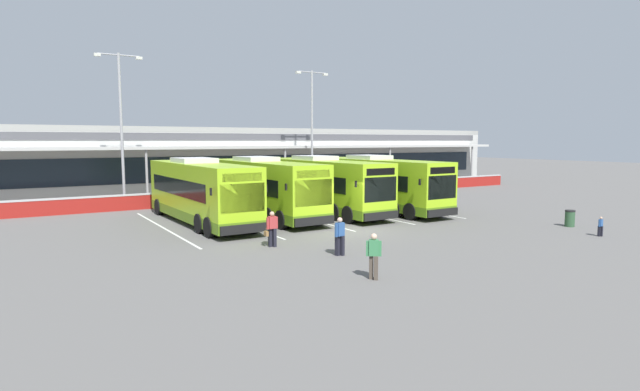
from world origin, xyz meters
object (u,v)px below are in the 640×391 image
(lamp_post_west, at_px, (121,120))
(litter_bin, at_px, (570,218))
(pedestrian_with_handbag, at_px, (272,228))
(lamp_post_centre, at_px, (312,124))
(coach_bus_centre, at_px, (323,186))
(pedestrian_in_dark_coat, at_px, (374,255))
(pedestrian_child, at_px, (601,226))
(coach_bus_right_centre, at_px, (378,184))
(pedestrian_near_bin, at_px, (340,235))
(coach_bus_leftmost, at_px, (200,193))
(coach_bus_left_centre, at_px, (263,189))

(lamp_post_west, xyz_separation_m, litter_bin, (19.54, -22.33, -5.82))
(pedestrian_with_handbag, height_order, lamp_post_centre, lamp_post_centre)
(pedestrian_with_handbag, bearing_deg, lamp_post_centre, 54.81)
(coach_bus_centre, bearing_deg, litter_bin, -53.46)
(coach_bus_centre, relative_size, pedestrian_in_dark_coat, 7.53)
(pedestrian_in_dark_coat, height_order, lamp_post_centre, lamp_post_centre)
(litter_bin, bearing_deg, coach_bus_centre, 126.54)
(pedestrian_child, bearing_deg, coach_bus_right_centre, 104.39)
(lamp_post_west, xyz_separation_m, lamp_post_centre, (16.39, 0.66, 0.00))
(coach_bus_centre, xyz_separation_m, pedestrian_near_bin, (-6.10, -11.16, -0.91))
(coach_bus_leftmost, relative_size, pedestrian_in_dark_coat, 7.53)
(coach_bus_left_centre, relative_size, coach_bus_centre, 1.00)
(coach_bus_centre, bearing_deg, coach_bus_right_centre, -12.53)
(coach_bus_centre, bearing_deg, lamp_post_centre, 62.54)
(coach_bus_leftmost, bearing_deg, lamp_post_west, 102.84)
(coach_bus_centre, bearing_deg, pedestrian_near_bin, -118.66)
(coach_bus_leftmost, distance_m, lamp_post_west, 11.45)
(pedestrian_child, distance_m, pedestrian_near_bin, 13.95)
(coach_bus_right_centre, height_order, pedestrian_child, coach_bus_right_centre)
(pedestrian_child, bearing_deg, lamp_post_centre, 93.84)
(pedestrian_near_bin, xyz_separation_m, lamp_post_west, (-4.57, 21.52, 5.42))
(coach_bus_right_centre, relative_size, pedestrian_child, 12.14)
(pedestrian_with_handbag, height_order, pedestrian_in_dark_coat, same)
(pedestrian_near_bin, distance_m, lamp_post_west, 22.65)
(pedestrian_in_dark_coat, height_order, pedestrian_child, pedestrian_in_dark_coat)
(coach_bus_right_centre, bearing_deg, pedestrian_with_handbag, -148.31)
(litter_bin, bearing_deg, pedestrian_with_handbag, 166.86)
(coach_bus_centre, bearing_deg, pedestrian_child, -62.85)
(pedestrian_in_dark_coat, distance_m, pedestrian_child, 14.58)
(pedestrian_near_bin, bearing_deg, pedestrian_child, -13.87)
(coach_bus_left_centre, distance_m, pedestrian_child, 18.93)
(pedestrian_in_dark_coat, bearing_deg, pedestrian_near_bin, 74.20)
(coach_bus_left_centre, relative_size, pedestrian_near_bin, 7.53)
(pedestrian_child, bearing_deg, pedestrian_in_dark_coat, -178.80)
(pedestrian_near_bin, height_order, lamp_post_west, lamp_post_west)
(pedestrian_with_handbag, bearing_deg, pedestrian_child, -22.89)
(pedestrian_with_handbag, bearing_deg, litter_bin, -13.14)
(coach_bus_left_centre, height_order, coach_bus_centre, same)
(pedestrian_in_dark_coat, height_order, litter_bin, pedestrian_in_dark_coat)
(pedestrian_child, xyz_separation_m, pedestrian_near_bin, (-13.54, 3.34, 0.33))
(coach_bus_leftmost, distance_m, lamp_post_centre, 18.36)
(pedestrian_with_handbag, distance_m, lamp_post_centre, 24.01)
(pedestrian_with_handbag, height_order, litter_bin, pedestrian_with_handbag)
(pedestrian_child, distance_m, lamp_post_centre, 26.22)
(pedestrian_near_bin, relative_size, lamp_post_west, 0.15)
(pedestrian_near_bin, xyz_separation_m, litter_bin, (14.97, -0.81, -0.41))
(lamp_post_west, relative_size, litter_bin, 11.83)
(coach_bus_centre, bearing_deg, pedestrian_with_handbag, -133.75)
(coach_bus_right_centre, bearing_deg, pedestrian_near_bin, -134.31)
(coach_bus_right_centre, relative_size, pedestrian_with_handbag, 7.53)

